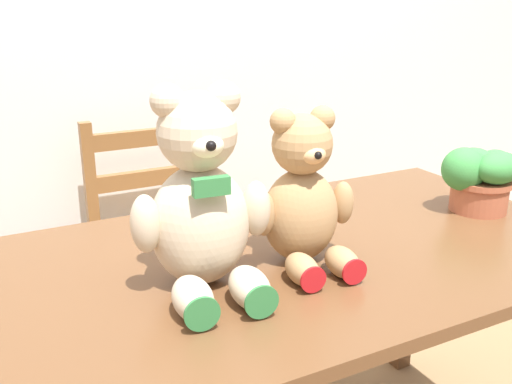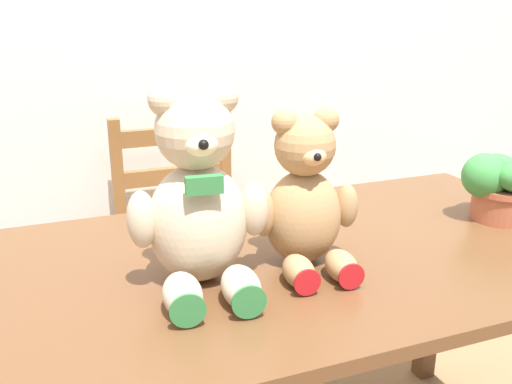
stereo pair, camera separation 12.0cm
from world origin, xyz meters
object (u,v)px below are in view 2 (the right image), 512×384
teddy_bear_left (198,201)px  teddy_bear_right (305,200)px  wooden_chair_behind (186,254)px  potted_plant (504,184)px

teddy_bear_left → teddy_bear_right: teddy_bear_left is taller
wooden_chair_behind → teddy_bear_right: 0.95m
wooden_chair_behind → potted_plant: size_ratio=4.20×
wooden_chair_behind → teddy_bear_right: (0.07, -0.82, 0.47)m
wooden_chair_behind → potted_plant: 1.11m
teddy_bear_right → potted_plant: (0.62, 0.05, -0.05)m
teddy_bear_left → potted_plant: (0.86, 0.06, -0.08)m
teddy_bear_left → potted_plant: size_ratio=1.85×
wooden_chair_behind → teddy_bear_left: size_ratio=2.26×
teddy_bear_right → teddy_bear_left: bearing=6.3°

